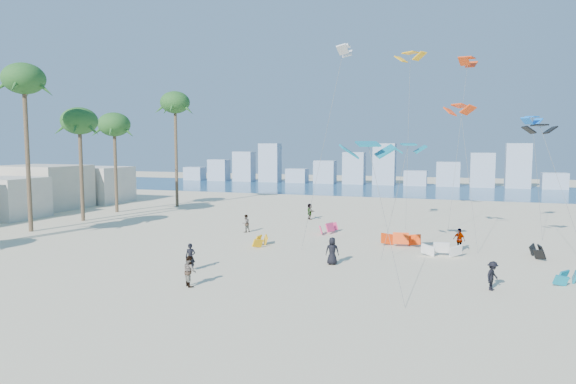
% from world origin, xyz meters
% --- Properties ---
extents(ground, '(220.00, 220.00, 0.00)m').
position_xyz_m(ground, '(0.00, 0.00, 0.00)').
color(ground, beige).
rests_on(ground, ground).
extents(ocean, '(220.00, 220.00, 0.00)m').
position_xyz_m(ocean, '(0.00, 72.00, 0.01)').
color(ocean, navy).
rests_on(ocean, ground).
extents(kitesurfer_near, '(0.74, 0.59, 1.78)m').
position_xyz_m(kitesurfer_near, '(-0.89, 7.75, 0.89)').
color(kitesurfer_near, black).
rests_on(kitesurfer_near, ground).
extents(kitesurfer_mid, '(1.09, 1.07, 1.77)m').
position_xyz_m(kitesurfer_mid, '(0.87, 4.59, 0.89)').
color(kitesurfer_mid, gray).
rests_on(kitesurfer_mid, ground).
extents(kitesurfers_far, '(31.62, 23.86, 1.88)m').
position_xyz_m(kitesurfers_far, '(8.23, 20.17, 0.86)').
color(kitesurfers_far, black).
rests_on(kitesurfers_far, ground).
extents(grounded_kites, '(22.56, 14.48, 1.01)m').
position_xyz_m(grounded_kites, '(11.68, 18.87, 0.44)').
color(grounded_kites, '#FFAD0D').
rests_on(grounded_kites, ground).
extents(flying_kites, '(26.87, 30.55, 17.71)m').
position_xyz_m(flying_kites, '(16.10, 23.60, 12.00)').
color(flying_kites, '#0C7691').
rests_on(flying_kites, ground).
extents(palm_row, '(8.02, 44.80, 15.60)m').
position_xyz_m(palm_row, '(-22.38, 16.16, 11.65)').
color(palm_row, brown).
rests_on(palm_row, ground).
extents(distant_skyline, '(85.00, 3.00, 8.40)m').
position_xyz_m(distant_skyline, '(-1.19, 82.00, 3.09)').
color(distant_skyline, '#9EADBF').
rests_on(distant_skyline, ground).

